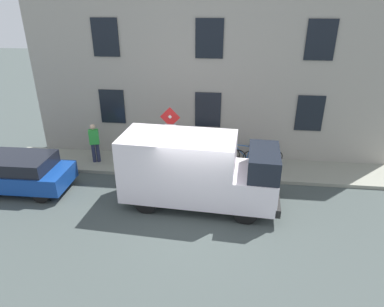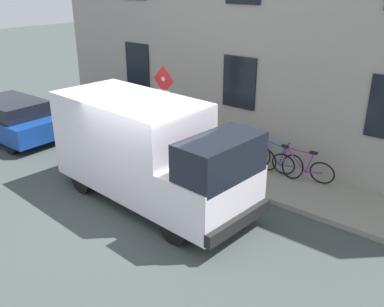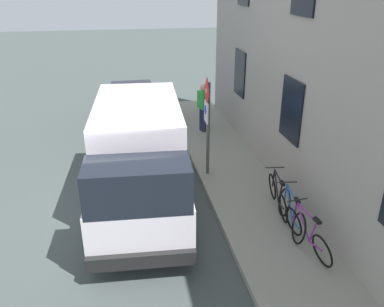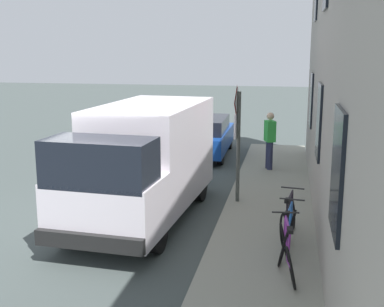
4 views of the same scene
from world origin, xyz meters
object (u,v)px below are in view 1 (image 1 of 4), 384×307
at_px(parked_hatchback, 17,172).
at_px(bicycle_blue, 244,155).
at_px(sign_post_stacked, 171,132).
at_px(bicycle_black, 226,154).
at_px(delivery_van, 196,169).
at_px(pedestrian, 95,142).
at_px(bicycle_purple, 263,156).

distance_m(parked_hatchback, bicycle_blue, 8.99).
height_order(sign_post_stacked, parked_hatchback, sign_post_stacked).
bearing_deg(bicycle_blue, bicycle_black, 6.54).
bearing_deg(bicycle_blue, sign_post_stacked, 29.46).
xyz_separation_m(parked_hatchback, bicycle_black, (3.01, -7.69, -0.22)).
xyz_separation_m(delivery_van, bicycle_black, (3.15, -0.98, -0.82)).
relative_size(delivery_van, parked_hatchback, 1.35).
xyz_separation_m(sign_post_stacked, delivery_van, (-1.90, -1.20, -0.59)).
height_order(sign_post_stacked, bicycle_black, sign_post_stacked).
bearing_deg(pedestrian, bicycle_blue, 75.95).
height_order(delivery_van, bicycle_purple, delivery_van).
xyz_separation_m(bicycle_purple, pedestrian, (-0.61, 7.15, 0.56)).
bearing_deg(bicycle_black, pedestrian, 14.10).
height_order(parked_hatchback, pedestrian, pedestrian).
distance_m(delivery_van, bicycle_purple, 4.12).
relative_size(parked_hatchback, pedestrian, 2.34).
xyz_separation_m(sign_post_stacked, bicycle_purple, (1.25, -3.73, -1.41)).
distance_m(bicycle_blue, bicycle_black, 0.77).
distance_m(delivery_van, pedestrian, 5.29).
relative_size(bicycle_purple, pedestrian, 1.00).
bearing_deg(delivery_van, pedestrian, 154.79).
distance_m(parked_hatchback, pedestrian, 3.19).
bearing_deg(sign_post_stacked, bicycle_purple, -71.51).
height_order(parked_hatchback, bicycle_blue, parked_hatchback).
bearing_deg(parked_hatchback, bicycle_blue, -161.37).
xyz_separation_m(delivery_van, bicycle_blue, (3.15, -1.75, -0.82)).
bearing_deg(bicycle_black, sign_post_stacked, 37.64).
bearing_deg(pedestrian, parked_hatchback, -60.66).
xyz_separation_m(bicycle_purple, bicycle_blue, (0.00, 0.77, 0.00)).
bearing_deg(bicycle_black, bicycle_blue, -172.18).
xyz_separation_m(parked_hatchback, bicycle_blue, (3.01, -8.47, -0.22)).
distance_m(bicycle_purple, bicycle_black, 1.55).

